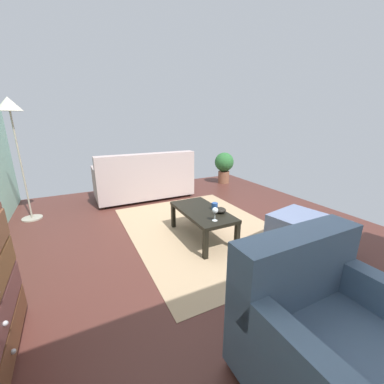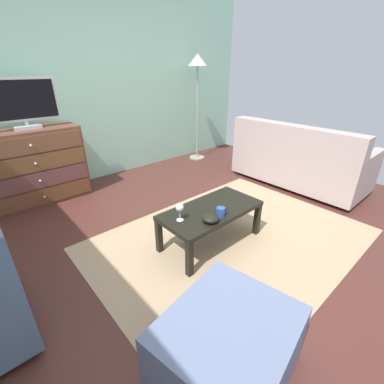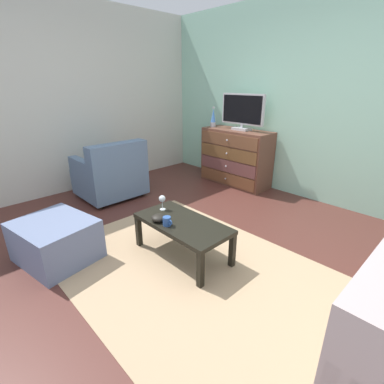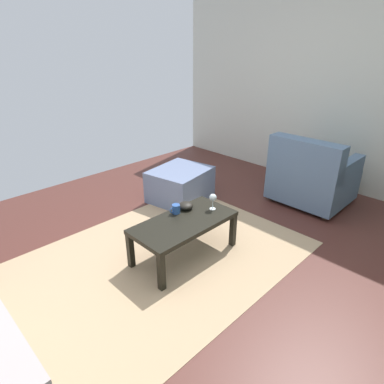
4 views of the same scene
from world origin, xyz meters
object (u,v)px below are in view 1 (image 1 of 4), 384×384
object	(u,v)px
bowl_decorative	(220,210)
armchair	(326,336)
ottoman	(305,234)
standing_lamp	(11,116)
wine_glass	(215,211)
coffee_table	(202,214)
couch_large	(144,180)
potted_plant	(224,165)
mug	(215,206)

from	to	relation	value
bowl_decorative	armchair	world-z (taller)	armchair
ottoman	standing_lamp	world-z (taller)	standing_lamp
wine_glass	armchair	world-z (taller)	armchair
coffee_table	ottoman	world-z (taller)	ottoman
couch_large	standing_lamp	world-z (taller)	standing_lamp
armchair	standing_lamp	distance (m)	4.11
coffee_table	armchair	distance (m)	1.87
wine_glass	coffee_table	bearing A→B (deg)	-5.45
armchair	potted_plant	bearing A→B (deg)	-27.26
couch_large	standing_lamp	bearing A→B (deg)	97.42
armchair	ottoman	size ratio (longest dim) A/B	1.21
wine_glass	mug	bearing A→B (deg)	-31.43
standing_lamp	potted_plant	size ratio (longest dim) A/B	2.42
coffee_table	mug	world-z (taller)	mug
bowl_decorative	ottoman	xyz separation A→B (m)	(-0.63, -0.76, -0.20)
armchair	ottoman	bearing A→B (deg)	-48.35
coffee_table	potted_plant	world-z (taller)	potted_plant
wine_glass	potted_plant	xyz separation A→B (m)	(2.54, -1.84, -0.05)
potted_plant	standing_lamp	bearing A→B (deg)	97.48
couch_large	standing_lamp	size ratio (longest dim) A/B	1.01
mug	couch_large	size ratio (longest dim) A/B	0.06
wine_glass	potted_plant	world-z (taller)	potted_plant
standing_lamp	ottoman	bearing A→B (deg)	-130.25
coffee_table	ottoman	bearing A→B (deg)	-131.16
bowl_decorative	ottoman	bearing A→B (deg)	-129.70
armchair	standing_lamp	bearing A→B (deg)	26.27
wine_glass	armchair	size ratio (longest dim) A/B	0.19
standing_lamp	bowl_decorative	bearing A→B (deg)	-130.44
wine_glass	bowl_decorative	distance (m)	0.27
ottoman	standing_lamp	distance (m)	4.06
couch_large	potted_plant	size ratio (longest dim) A/B	2.45
coffee_table	armchair	bearing A→B (deg)	171.53
armchair	ottoman	world-z (taller)	armchair
coffee_table	standing_lamp	bearing A→B (deg)	50.17
coffee_table	armchair	world-z (taller)	armchair
potted_plant	couch_large	bearing A→B (deg)	97.54
coffee_table	standing_lamp	distance (m)	2.88
wine_glass	armchair	bearing A→B (deg)	170.85
potted_plant	bowl_decorative	bearing A→B (deg)	144.96
ottoman	potted_plant	xyz separation A→B (m)	(2.99, -0.90, 0.24)
mug	couch_large	bearing A→B (deg)	9.76
armchair	mug	bearing A→B (deg)	-13.31
couch_large	coffee_table	bearing A→B (deg)	-174.52
wine_glass	standing_lamp	world-z (taller)	standing_lamp
coffee_table	couch_large	bearing A→B (deg)	5.48
couch_large	potted_plant	xyz separation A→B (m)	(0.26, -1.99, 0.09)
coffee_table	bowl_decorative	bearing A→B (deg)	-137.50
wine_glass	armchair	distance (m)	1.54
wine_glass	bowl_decorative	bearing A→B (deg)	-46.57
couch_large	ottoman	size ratio (longest dim) A/B	2.52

